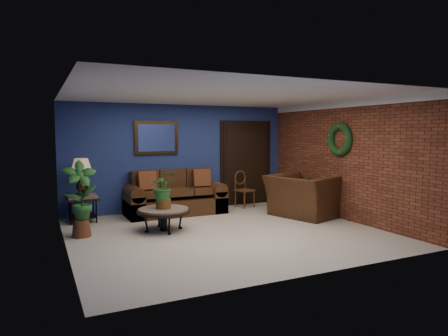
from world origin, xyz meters
name	(u,v)px	position (x,y,z in m)	size (l,w,h in m)	color
floor	(226,232)	(0.00, 0.00, 0.00)	(5.50, 5.50, 0.00)	#BEB09E
wall_back	(181,157)	(0.00, 2.50, 1.25)	(5.50, 0.04, 2.50)	navy
wall_left	(64,171)	(-2.75, 0.00, 1.25)	(0.04, 5.00, 2.50)	navy
wall_right_brick	(343,160)	(2.75, 0.00, 1.25)	(0.04, 5.00, 2.50)	brown
ceiling	(226,96)	(0.00, 0.00, 2.50)	(5.50, 5.00, 0.02)	silver
crown_molding	(343,104)	(2.72, 0.00, 2.43)	(0.03, 5.00, 0.14)	white
wall_mirror	(156,138)	(-0.60, 2.46, 1.72)	(1.02, 0.06, 0.77)	#3D2912
closet_door	(246,163)	(1.75, 2.47, 1.05)	(1.44, 0.06, 2.18)	black
wreath	(340,139)	(2.69, 0.05, 1.70)	(0.72, 0.72, 0.16)	black
sofa	(174,199)	(-0.31, 2.08, 0.33)	(2.21, 0.95, 0.99)	#442713
coffee_table	(164,211)	(-1.01, 0.60, 0.37)	(0.99, 0.99, 0.42)	#57524C
end_table	(82,202)	(-2.30, 2.05, 0.42)	(0.60, 0.60, 0.55)	#57524C
table_lamp	(82,172)	(-2.30, 2.05, 1.03)	(0.44, 0.44, 0.73)	#3D2912
side_chair	(243,187)	(1.48, 2.11, 0.51)	(0.47, 0.47, 0.90)	brown
armchair	(303,196)	(2.15, 0.54, 0.46)	(1.40, 1.23, 0.91)	#442713
coffee_plant	(163,188)	(-1.01, 0.60, 0.80)	(0.56, 0.50, 0.69)	brown
floor_plant	(304,194)	(2.35, 0.81, 0.45)	(0.42, 0.35, 0.86)	brown
tall_plant	(80,196)	(-2.45, 0.81, 0.72)	(0.59, 0.41, 1.35)	brown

